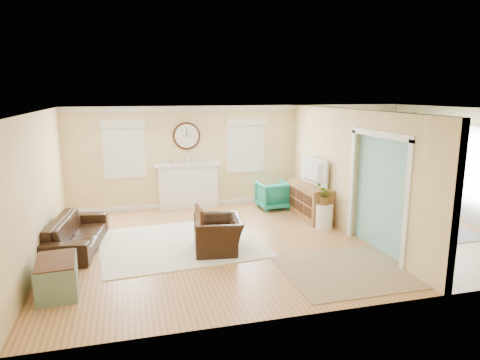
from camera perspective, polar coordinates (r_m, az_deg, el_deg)
The scene contains 29 objects.
floor at distance 8.90m, azimuth 5.53°, elevation -7.70°, with size 9.00×9.00×0.00m, color olive.
wall_back at distance 11.37m, azimuth 0.42°, elevation 3.36°, with size 9.00×0.02×2.60m, color tan.
wall_front at distance 5.92m, azimuth 15.91°, elevation -4.89°, with size 9.00×0.02×2.60m, color tan.
wall_left at distance 8.18m, azimuth -25.36°, elevation -1.06°, with size 0.02×6.00×2.60m, color tan.
wall_right at distance 10.96m, azimuth 28.35°, elevation 1.64°, with size 0.02×6.00×2.60m, color tan.
ceiling at distance 8.40m, azimuth 5.88°, elevation 9.27°, with size 9.00×6.00×0.02m, color white.
partition at distance 9.42m, azimuth 13.76°, elevation 1.64°, with size 0.17×6.00×2.60m.
fireplace at distance 11.09m, azimuth -6.92°, elevation -0.64°, with size 1.70×0.30×1.17m.
wall_clock at distance 10.98m, azimuth -7.14°, elevation 5.86°, with size 0.70×0.07×0.70m.
window_left at distance 10.89m, azimuth -15.24°, elevation 4.48°, with size 1.05×0.13×1.42m.
window_right at distance 11.30m, azimuth 0.73°, elevation 5.13°, with size 1.05×0.13×1.42m.
french_doors at distance 10.96m, azimuth 28.07°, elevation 0.60°, with size 0.06×1.70×2.20m.
pendant at distance 9.89m, azimuth 22.44°, elevation 6.49°, with size 0.30×0.30×0.55m.
rug_cream at distance 8.64m, azimuth -7.97°, elevation -8.30°, with size 3.06×2.65×0.02m, color #F4EACE.
rug_jute at distance 7.58m, azimuth 14.71°, elevation -11.53°, with size 2.31×1.89×0.01m, color #9C815D.
rug_grey at distance 10.49m, azimuth 19.85°, elevation -5.31°, with size 2.51×3.14×0.01m, color slate.
sofa at distance 8.77m, azimuth -20.92°, elevation -6.63°, with size 2.09×0.82×0.61m, color black.
eames_chair at distance 8.08m, azimuth -2.94°, elevation -7.27°, with size 0.99×0.87×0.64m, color black.
green_chair at distance 10.99m, azimuth 4.41°, elevation -2.02°, with size 0.74×0.77×0.70m, color #067D5F.
trunk at distance 7.03m, azimuth -23.21°, elevation -11.74°, with size 0.64×0.96×0.53m.
credenza at distance 10.31m, azimuth 9.29°, elevation -2.76°, with size 0.53×1.56×0.80m.
tv at distance 10.15m, azimuth 9.33°, elevation 1.17°, with size 1.12×0.15×0.64m, color black.
garden_stool at distance 9.56m, azimuth 11.15°, elevation -4.82°, with size 0.36×0.36×0.53m, color white.
potted_plant at distance 9.44m, azimuth 11.27°, elevation -1.95°, with size 0.41×0.35×0.45m, color #337F33.
dining_table at distance 10.40m, azimuth 19.98°, elevation -3.51°, with size 1.98×1.10×0.70m, color #402112.
dining_chair_n at distance 11.18m, azimuth 17.28°, elevation -1.44°, with size 0.44×0.44×0.87m.
dining_chair_s at distance 9.51m, azimuth 24.00°, elevation -4.15°, with size 0.41×0.41×0.88m.
dining_chair_w at distance 10.05m, azimuth 17.30°, elevation -2.48°, with size 0.55×0.55×0.98m.
dining_chair_e at distance 10.73m, azimuth 23.09°, elevation -2.24°, with size 0.44×0.44×0.92m.
Camera 1 is at (-2.96, -7.86, 2.94)m, focal length 32.00 mm.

